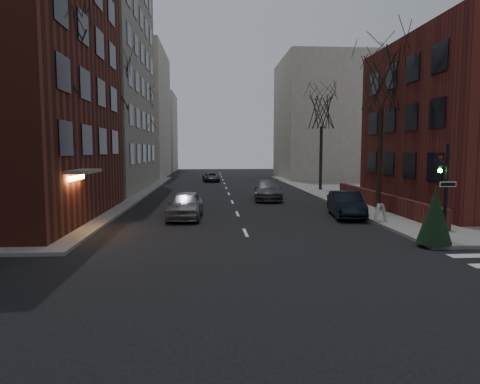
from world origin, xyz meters
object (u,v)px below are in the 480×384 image
Objects in this scene: tree_right_a at (382,81)px; car_lane_gray at (268,190)px; tree_left_b at (116,84)px; evergreen_shrub at (435,216)px; car_lane_silver at (185,205)px; sandwich_board at (380,212)px; tree_left_c at (144,112)px; streetlamp_far at (153,147)px; traffic_signal at (444,198)px; tree_left_a at (61,55)px; streetlamp_near at (114,145)px; parked_sedan at (346,204)px; tree_right_b at (322,110)px; car_lane_far at (211,177)px.

tree_right_a reaches higher than car_lane_gray.
tree_left_b is 4.79× the size of evergreen_shrub.
tree_left_b is 2.08× the size of car_lane_gray.
car_lane_silver reaches higher than sandwich_board.
streetlamp_far is (0.60, 2.00, -3.79)m from tree_left_c.
traffic_signal is at bearing -66.52° from car_lane_gray.
traffic_signal is 0.64× the size of streetlamp_far.
tree_left_a is 1.06× the size of tree_right_a.
evergreen_shrub is (-0.64, -0.49, -0.63)m from traffic_signal.
streetlamp_near is 1.39× the size of parked_sedan.
tree_left_a is 18.05m from tree_right_a.
sandwich_board is at bearing -27.48° from streetlamp_near.
tree_right_a is at bearing -90.00° from tree_right_b.
tree_left_a is 12.01m from tree_left_b.
tree_right_a reaches higher than streetlamp_far.
tree_left_a reaches higher than streetlamp_far.
car_lane_silver is (-11.87, -15.57, -6.81)m from tree_right_b.
sandwich_board is (-0.64, 4.94, -1.29)m from traffic_signal.
tree_left_a is at bearing 163.35° from traffic_signal.
tree_left_b is 1.11× the size of tree_left_c.
tree_left_b is 21.81m from car_lane_far.
tree_left_b is 19.65m from parked_sedan.
car_lane_gray is at bearing 117.85° from parked_sedan.
tree_left_a reaches higher than car_lane_far.
streetlamp_near reaches higher than car_lane_far.
streetlamp_far is at bearing 73.30° from tree_left_c.
tree_left_a reaches higher than tree_right_a.
tree_left_b reaches higher than car_lane_far.
sandwich_board is at bearing -0.22° from tree_left_a.
car_lane_gray reaches higher than sandwich_board.
car_lane_gray reaches higher than parked_sedan.
car_lane_silver is (5.73, -9.57, -8.13)m from tree_left_b.
traffic_signal is at bearing -38.87° from streetlamp_near.
tree_right_a is 11.79m from car_lane_gray.
tree_left_b is at bearing 90.00° from tree_left_a.
streetlamp_near is (0.60, -18.00, -3.79)m from tree_left_c.
tree_right_a is at bearing -44.17° from car_lane_gray.
parked_sedan is (15.00, 2.27, -7.73)m from tree_left_a.
tree_left_a is at bearing -173.12° from sandwich_board.
tree_left_c is at bearing 90.00° from tree_left_b.
sandwich_board is at bearing -94.75° from tree_right_b.
streetlamp_near is 1.56× the size of car_lane_far.
tree_left_a reaches higher than tree_left_c.
streetlamp_far reaches higher than evergreen_shrub.
tree_right_a reaches higher than traffic_signal.
tree_right_b is 4.07× the size of evergreen_shrub.
tree_right_b is at bearing 86.35° from evergreen_shrub.
tree_right_a is (0.86, 9.01, 6.12)m from traffic_signal.
car_lane_gray is 12.04m from sandwich_board.
tree_left_b is 14.03m from tree_left_c.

